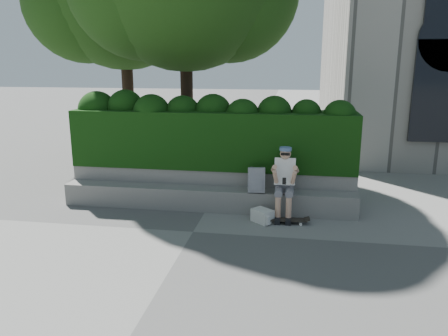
% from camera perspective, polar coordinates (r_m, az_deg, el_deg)
% --- Properties ---
extents(ground, '(80.00, 80.00, 0.00)m').
position_cam_1_polar(ground, '(7.90, -4.07, -8.32)').
color(ground, slate).
rests_on(ground, ground).
extents(bench_ledge, '(6.00, 0.45, 0.45)m').
position_cam_1_polar(bench_ledge, '(8.97, -2.27, -4.03)').
color(bench_ledge, gray).
rests_on(bench_ledge, ground).
extents(planter_wall, '(6.00, 0.50, 0.75)m').
position_cam_1_polar(planter_wall, '(9.37, -1.71, -2.28)').
color(planter_wall, gray).
rests_on(planter_wall, ground).
extents(hedge, '(6.00, 1.00, 1.20)m').
position_cam_1_polar(hedge, '(9.37, -1.49, 3.84)').
color(hedge, black).
rests_on(hedge, planter_wall).
extents(person, '(0.40, 0.76, 1.38)m').
position_cam_1_polar(person, '(8.48, 7.91, -1.49)').
color(person, slate).
rests_on(person, ground).
extents(skateboard, '(0.83, 0.26, 0.09)m').
position_cam_1_polar(skateboard, '(8.32, 7.96, -6.71)').
color(skateboard, black).
rests_on(skateboard, ground).
extents(backpack_plaid, '(0.35, 0.21, 0.49)m').
position_cam_1_polar(backpack_plaid, '(8.60, 4.25, -1.57)').
color(backpack_plaid, '#9D9DA1').
rests_on(backpack_plaid, bench_ledge).
extents(backpack_ground, '(0.46, 0.45, 0.25)m').
position_cam_1_polar(backpack_ground, '(8.33, 5.05, -6.22)').
color(backpack_ground, silver).
rests_on(backpack_ground, ground).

